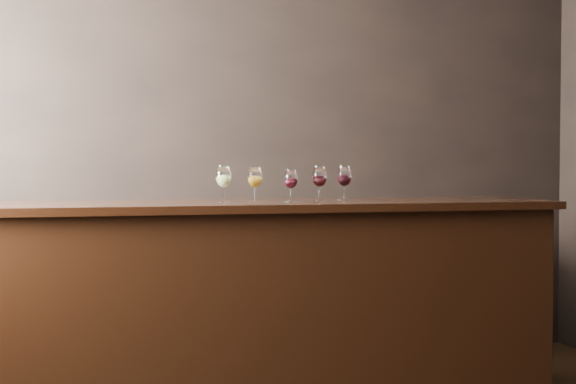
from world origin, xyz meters
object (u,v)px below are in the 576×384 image
object	(u,v)px
glass_white	(224,177)
glass_red_c	(344,177)
glass_amber	(255,178)
glass_red_a	(291,180)
glass_red_b	(319,177)
back_bar_shelf	(238,300)
bar_counter	(256,312)

from	to	relation	value
glass_white	glass_red_c	xyz separation A→B (m)	(0.70, 0.04, -0.00)
glass_amber	glass_red_a	size ratio (longest dim) A/B	1.08
glass_white	glass_red_b	xyz separation A→B (m)	(0.53, -0.02, -0.00)
back_bar_shelf	glass_amber	size ratio (longest dim) A/B	14.48
glass_white	bar_counter	bearing A→B (deg)	3.32
bar_counter	glass_red_c	xyz separation A→B (m)	(0.52, 0.03, 0.73)
bar_counter	back_bar_shelf	xyz separation A→B (m)	(0.09, 0.77, -0.06)
glass_white	glass_red_a	bearing A→B (deg)	-3.63
glass_red_b	glass_white	bearing A→B (deg)	178.10
back_bar_shelf	glass_red_c	world-z (taller)	glass_red_c
glass_white	glass_red_a	world-z (taller)	glass_white
bar_counter	glass_red_a	bearing A→B (deg)	-6.54
bar_counter	glass_red_b	bearing A→B (deg)	-0.88
glass_red_b	glass_red_c	bearing A→B (deg)	18.91
bar_counter	glass_red_c	bearing A→B (deg)	6.92
back_bar_shelf	glass_red_c	bearing A→B (deg)	-59.78
glass_white	glass_red_b	bearing A→B (deg)	-1.90
bar_counter	glass_red_a	xyz separation A→B (m)	(0.19, -0.03, 0.72)
glass_amber	glass_red_a	bearing A→B (deg)	-17.54
glass_red_c	glass_red_b	bearing A→B (deg)	-161.09
glass_amber	glass_red_c	distance (m)	0.52
glass_red_b	back_bar_shelf	bearing A→B (deg)	108.21
glass_red_a	glass_red_c	world-z (taller)	glass_red_c
glass_white	glass_amber	world-z (taller)	glass_white
glass_red_a	glass_red_b	xyz separation A→B (m)	(0.17, 0.01, 0.01)
back_bar_shelf	glass_amber	bearing A→B (deg)	-96.77
back_bar_shelf	glass_red_c	size ratio (longest dim) A/B	14.04
glass_amber	glass_red_b	xyz separation A→B (m)	(0.35, -0.05, 0.00)
back_bar_shelf	glass_white	size ratio (longest dim) A/B	13.95
bar_counter	glass_red_b	world-z (taller)	glass_red_b
glass_amber	glass_red_a	xyz separation A→B (m)	(0.19, -0.06, -0.01)
glass_white	glass_red_a	xyz separation A→B (m)	(0.37, -0.02, -0.01)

